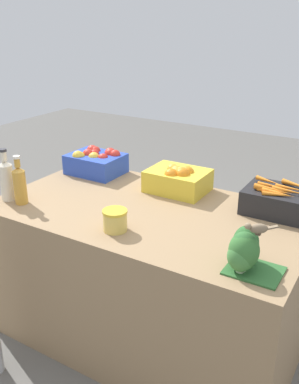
{
  "coord_description": "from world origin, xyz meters",
  "views": [
    {
      "loc": [
        1.06,
        -1.77,
        1.76
      ],
      "look_at": [
        0.0,
        0.0,
        0.92
      ],
      "focal_mm": 40.0,
      "sensor_mm": 36.0,
      "label": 1
    }
  ],
  "objects_px": {
    "apple_crate": "(96,161)",
    "pickle_jar": "(115,220)",
    "juice_bottle_cloudy": "(7,179)",
    "broccoli_pile": "(244,252)",
    "juice_bottle_amber": "(20,184)",
    "sparrow_bird": "(257,228)",
    "carrot_crate": "(278,200)",
    "orange_crate": "(178,179)"
  },
  "relations": [
    {
      "from": "apple_crate",
      "to": "sparrow_bird",
      "type": "relative_size",
      "value": 2.88
    },
    {
      "from": "orange_crate",
      "to": "broccoli_pile",
      "type": "relative_size",
      "value": 1.54
    },
    {
      "from": "apple_crate",
      "to": "carrot_crate",
      "type": "height_order",
      "value": "same"
    },
    {
      "from": "orange_crate",
      "to": "carrot_crate",
      "type": "height_order",
      "value": "orange_crate"
    },
    {
      "from": "orange_crate",
      "to": "juice_bottle_amber",
      "type": "distance_m",
      "value": 0.89
    },
    {
      "from": "orange_crate",
      "to": "juice_bottle_amber",
      "type": "height_order",
      "value": "juice_bottle_amber"
    },
    {
      "from": "apple_crate",
      "to": "carrot_crate",
      "type": "relative_size",
      "value": 1.0
    },
    {
      "from": "carrot_crate",
      "to": "pickle_jar",
      "type": "xyz_separation_m",
      "value": [
        -0.61,
        -0.6,
        -0.02
      ]
    },
    {
      "from": "broccoli_pile",
      "to": "juice_bottle_amber",
      "type": "height_order",
      "value": "juice_bottle_amber"
    },
    {
      "from": "juice_bottle_cloudy",
      "to": "juice_bottle_amber",
      "type": "distance_m",
      "value": 0.1
    },
    {
      "from": "orange_crate",
      "to": "juice_bottle_amber",
      "type": "xyz_separation_m",
      "value": [
        -0.66,
        -0.59,
        0.03
      ]
    },
    {
      "from": "sparrow_bird",
      "to": "juice_bottle_amber",
      "type": "bearing_deg",
      "value": -35.78
    },
    {
      "from": "apple_crate",
      "to": "juice_bottle_amber",
      "type": "height_order",
      "value": "juice_bottle_amber"
    },
    {
      "from": "apple_crate",
      "to": "sparrow_bird",
      "type": "xyz_separation_m",
      "value": [
        1.27,
        -0.63,
        0.13
      ]
    },
    {
      "from": "juice_bottle_amber",
      "to": "pickle_jar",
      "type": "distance_m",
      "value": 0.63
    },
    {
      "from": "orange_crate",
      "to": "carrot_crate",
      "type": "xyz_separation_m",
      "value": [
        0.58,
        0.0,
        -0.01
      ]
    },
    {
      "from": "apple_crate",
      "to": "broccoli_pile",
      "type": "relative_size",
      "value": 1.54
    },
    {
      "from": "orange_crate",
      "to": "carrot_crate",
      "type": "relative_size",
      "value": 1.0
    },
    {
      "from": "orange_crate",
      "to": "juice_bottle_cloudy",
      "type": "relative_size",
      "value": 1.16
    },
    {
      "from": "broccoli_pile",
      "to": "juice_bottle_cloudy",
      "type": "distance_m",
      "value": 1.37
    },
    {
      "from": "juice_bottle_cloudy",
      "to": "pickle_jar",
      "type": "relative_size",
      "value": 2.45
    },
    {
      "from": "apple_crate",
      "to": "carrot_crate",
      "type": "xyz_separation_m",
      "value": [
        1.19,
        -0.01,
        -0.01
      ]
    },
    {
      "from": "pickle_jar",
      "to": "carrot_crate",
      "type": "bearing_deg",
      "value": 44.5
    },
    {
      "from": "orange_crate",
      "to": "pickle_jar",
      "type": "relative_size",
      "value": 2.84
    },
    {
      "from": "juice_bottle_cloudy",
      "to": "broccoli_pile",
      "type": "bearing_deg",
      "value": -1.02
    },
    {
      "from": "juice_bottle_cloudy",
      "to": "sparrow_bird",
      "type": "bearing_deg",
      "value": -1.17
    },
    {
      "from": "carrot_crate",
      "to": "pickle_jar",
      "type": "bearing_deg",
      "value": -135.5
    },
    {
      "from": "apple_crate",
      "to": "orange_crate",
      "type": "distance_m",
      "value": 0.61
    },
    {
      "from": "sparrow_bird",
      "to": "carrot_crate",
      "type": "bearing_deg",
      "value": -117.38
    },
    {
      "from": "juice_bottle_cloudy",
      "to": "pickle_jar",
      "type": "distance_m",
      "value": 0.73
    },
    {
      "from": "carrot_crate",
      "to": "pickle_jar",
      "type": "distance_m",
      "value": 0.85
    },
    {
      "from": "apple_crate",
      "to": "pickle_jar",
      "type": "relative_size",
      "value": 2.84
    },
    {
      "from": "apple_crate",
      "to": "orange_crate",
      "type": "xyz_separation_m",
      "value": [
        0.61,
        -0.01,
        0.0
      ]
    },
    {
      "from": "broccoli_pile",
      "to": "carrot_crate",
      "type": "bearing_deg",
      "value": 93.04
    },
    {
      "from": "broccoli_pile",
      "to": "juice_bottle_cloudy",
      "type": "relative_size",
      "value": 0.75
    },
    {
      "from": "juice_bottle_amber",
      "to": "sparrow_bird",
      "type": "distance_m",
      "value": 1.32
    },
    {
      "from": "carrot_crate",
      "to": "pickle_jar",
      "type": "relative_size",
      "value": 2.84
    },
    {
      "from": "apple_crate",
      "to": "pickle_jar",
      "type": "height_order",
      "value": "apple_crate"
    },
    {
      "from": "apple_crate",
      "to": "sparrow_bird",
      "type": "height_order",
      "value": "sparrow_bird"
    },
    {
      "from": "juice_bottle_amber",
      "to": "pickle_jar",
      "type": "relative_size",
      "value": 2.26
    },
    {
      "from": "broccoli_pile",
      "to": "juice_bottle_amber",
      "type": "relative_size",
      "value": 0.82
    },
    {
      "from": "broccoli_pile",
      "to": "juice_bottle_amber",
      "type": "distance_m",
      "value": 1.27
    }
  ]
}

